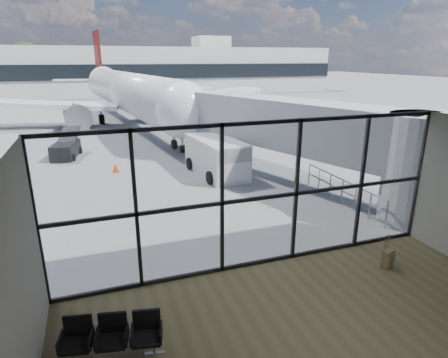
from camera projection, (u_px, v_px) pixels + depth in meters
ground at (129, 109)px, 47.63m from camera, size 220.00×220.00×0.00m
lounge_shell at (374, 266)px, 6.60m from camera, size 12.02×8.01×4.51m
glass_curtain_wall at (260, 197)px, 11.03m from camera, size 12.10×0.12×4.50m
jet_bridge at (291, 129)px, 18.77m from camera, size 8.00×16.50×4.33m
apron_railing at (342, 188)px, 16.41m from camera, size 0.06×5.46×1.11m
far_terminal at (111, 70)px, 65.88m from camera, size 80.00×12.20×11.00m
tree_5 at (27, 60)px, 69.83m from camera, size 6.27×6.27×9.03m
seating_row at (113, 334)px, 8.00m from camera, size 2.12×0.98×0.94m
suitcase at (388, 259)px, 11.42m from camera, size 0.43×0.36×1.02m
airliner at (126, 92)px, 37.77m from camera, size 32.00×37.23×9.61m
service_van at (217, 157)px, 20.40m from camera, size 2.60×4.73×1.98m
belt_loader at (66, 149)px, 24.18m from camera, size 1.96×3.84×1.69m
traffic_cone_a at (116, 168)px, 21.09m from camera, size 0.36×0.36×0.51m
traffic_cone_b at (219, 154)px, 24.11m from camera, size 0.37×0.37×0.52m
traffic_cone_c at (197, 141)px, 27.75m from camera, size 0.41×0.41×0.59m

